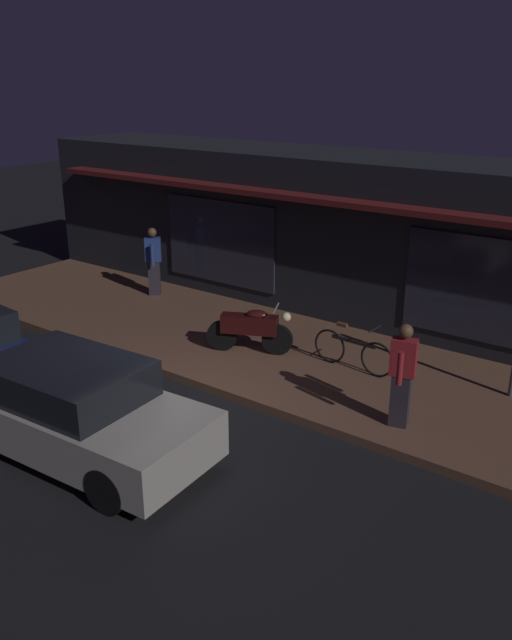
# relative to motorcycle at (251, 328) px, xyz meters

# --- Properties ---
(ground_plane) EXTENTS (60.00, 60.00, 0.00)m
(ground_plane) POSITION_rel_motorcycle_xyz_m (0.50, -2.63, -0.65)
(ground_plane) COLOR black
(sidewalk_slab) EXTENTS (18.00, 4.00, 0.15)m
(sidewalk_slab) POSITION_rel_motorcycle_xyz_m (0.50, 0.37, -0.57)
(sidewalk_slab) COLOR brown
(sidewalk_slab) RESTS_ON ground_plane
(storefront_building) EXTENTS (18.00, 3.30, 3.60)m
(storefront_building) POSITION_rel_motorcycle_xyz_m (0.50, 3.76, 1.16)
(storefront_building) COLOR black
(storefront_building) RESTS_ON ground_plane
(motorcycle) EXTENTS (1.59, 0.89, 0.97)m
(motorcycle) POSITION_rel_motorcycle_xyz_m (0.00, 0.00, 0.00)
(motorcycle) COLOR black
(motorcycle) RESTS_ON sidewalk_slab
(bicycle_parked) EXTENTS (1.66, 0.42, 0.91)m
(bicycle_parked) POSITION_rel_motorcycle_xyz_m (1.97, 0.46, -0.14)
(bicycle_parked) COLOR black
(bicycle_parked) RESTS_ON sidewalk_slab
(person_photographer) EXTENTS (0.46, 0.53, 1.67)m
(person_photographer) POSITION_rel_motorcycle_xyz_m (-4.08, 1.48, 0.38)
(person_photographer) COLOR #28232D
(person_photographer) RESTS_ON sidewalk_slab
(person_bystander) EXTENTS (0.42, 0.61, 1.67)m
(person_bystander) POSITION_rel_motorcycle_xyz_m (3.55, -0.93, 0.38)
(person_bystander) COLOR #28232D
(person_bystander) RESTS_ON sidewalk_slab
(parked_car_far) EXTENTS (4.20, 2.01, 1.42)m
(parked_car_far) POSITION_rel_motorcycle_xyz_m (-0.02, -4.22, 0.06)
(parked_car_far) COLOR black
(parked_car_far) RESTS_ON ground_plane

